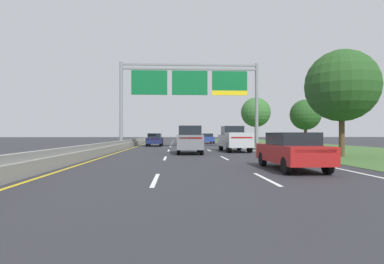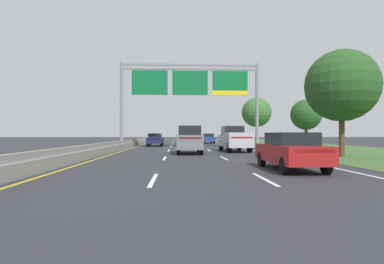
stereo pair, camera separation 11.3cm
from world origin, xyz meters
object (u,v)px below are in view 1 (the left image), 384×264
(overhead_sign_gantry, at_px, (190,87))
(car_red_right_lane_sedan, at_px, (292,150))
(car_blue_right_lane_sedan, at_px, (207,138))
(car_black_centre_lane_sedan, at_px, (184,139))
(car_navy_left_lane_sedan, at_px, (155,139))
(roadside_tree_mid, at_px, (305,115))
(car_grey_centre_lane_suv, at_px, (189,139))
(roadside_tree_far, at_px, (256,112))
(pickup_truck_silver, at_px, (234,139))
(roadside_tree_near, at_px, (342,86))

(overhead_sign_gantry, xyz_separation_m, car_red_right_lane_sedan, (3.41, -20.54, -5.76))
(overhead_sign_gantry, height_order, car_blue_right_lane_sedan, overhead_sign_gantry)
(car_black_centre_lane_sedan, xyz_separation_m, car_navy_left_lane_sedan, (-3.86, -7.47, 0.00))
(roadside_tree_mid, bearing_deg, car_navy_left_lane_sedan, 172.11)
(car_grey_centre_lane_suv, bearing_deg, roadside_tree_far, -23.61)
(car_black_centre_lane_sedan, bearing_deg, roadside_tree_far, -69.36)
(car_red_right_lane_sedan, xyz_separation_m, roadside_tree_mid, (10.51, 23.27, 2.97))
(car_navy_left_lane_sedan, bearing_deg, roadside_tree_far, -51.19)
(overhead_sign_gantry, height_order, car_black_centre_lane_sedan, overhead_sign_gantry)
(car_red_right_lane_sedan, relative_size, roadside_tree_far, 0.58)
(car_blue_right_lane_sedan, height_order, roadside_tree_far, roadside_tree_far)
(car_grey_centre_lane_suv, height_order, car_black_centre_lane_sedan, car_grey_centre_lane_suv)
(pickup_truck_silver, bearing_deg, roadside_tree_mid, -49.03)
(car_grey_centre_lane_suv, bearing_deg, pickup_truck_silver, -54.12)
(car_red_right_lane_sedan, bearing_deg, car_black_centre_lane_sedan, 5.46)
(roadside_tree_far, bearing_deg, car_blue_right_lane_sedan, -168.91)
(car_navy_left_lane_sedan, relative_size, car_blue_right_lane_sedan, 1.00)
(roadside_tree_near, bearing_deg, car_red_right_lane_sedan, -130.55)
(roadside_tree_near, bearing_deg, overhead_sign_gantry, 125.20)
(car_black_centre_lane_sedan, bearing_deg, pickup_truck_silver, -170.66)
(pickup_truck_silver, relative_size, car_black_centre_lane_sedan, 1.23)
(pickup_truck_silver, height_order, roadside_tree_mid, roadside_tree_mid)
(car_grey_centre_lane_suv, relative_size, car_black_centre_lane_sedan, 1.06)
(pickup_truck_silver, distance_m, roadside_tree_near, 9.60)
(car_red_right_lane_sedan, distance_m, roadside_tree_mid, 25.71)
(roadside_tree_far, bearing_deg, pickup_truck_silver, -108.64)
(roadside_tree_far, bearing_deg, roadside_tree_near, -94.28)
(car_red_right_lane_sedan, xyz_separation_m, car_navy_left_lane_sedan, (-7.52, 25.77, 0.00))
(roadside_tree_far, bearing_deg, car_grey_centre_lane_suv, -114.18)
(car_grey_centre_lane_suv, relative_size, roadside_tree_far, 0.62)
(car_navy_left_lane_sedan, relative_size, roadside_tree_far, 0.59)
(overhead_sign_gantry, xyz_separation_m, roadside_tree_mid, (13.93, 2.73, -2.79))
(overhead_sign_gantry, relative_size, roadside_tree_near, 2.13)
(car_navy_left_lane_sedan, distance_m, roadside_tree_near, 23.42)
(roadside_tree_far, bearing_deg, car_red_right_lane_sedan, -102.40)
(car_black_centre_lane_sedan, height_order, roadside_tree_near, roadside_tree_near)
(overhead_sign_gantry, xyz_separation_m, car_grey_centre_lane_suv, (-0.45, -9.65, -5.48))
(pickup_truck_silver, height_order, car_red_right_lane_sedan, pickup_truck_silver)
(car_black_centre_lane_sedan, distance_m, car_blue_right_lane_sedan, 5.02)
(roadside_tree_near, relative_size, roadside_tree_far, 0.93)
(roadside_tree_mid, bearing_deg, car_red_right_lane_sedan, -114.31)
(car_black_centre_lane_sedan, xyz_separation_m, roadside_tree_mid, (14.17, -9.97, 2.97))
(car_red_right_lane_sedan, relative_size, roadside_tree_near, 0.63)
(car_navy_left_lane_sedan, bearing_deg, roadside_tree_near, -143.11)
(roadside_tree_far, bearing_deg, car_navy_left_lane_sedan, -142.03)
(car_red_right_lane_sedan, relative_size, car_navy_left_lane_sedan, 1.00)
(car_grey_centre_lane_suv, distance_m, car_black_centre_lane_sedan, 22.36)
(pickup_truck_silver, distance_m, car_red_right_lane_sedan, 13.73)
(overhead_sign_gantry, height_order, roadside_tree_mid, overhead_sign_gantry)
(pickup_truck_silver, distance_m, car_navy_left_lane_sedan, 14.28)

